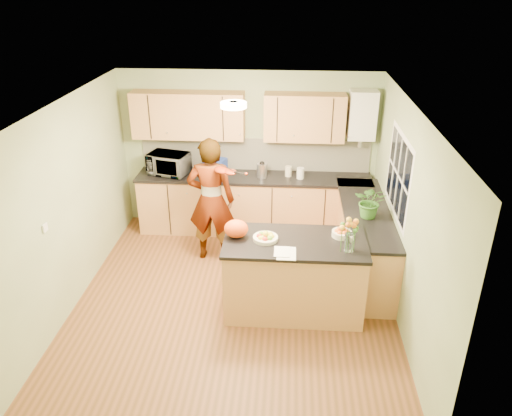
{
  "coord_description": "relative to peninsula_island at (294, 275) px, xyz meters",
  "views": [
    {
      "loc": [
        0.65,
        -5.22,
        3.83
      ],
      "look_at": [
        0.24,
        0.5,
        1.09
      ],
      "focal_mm": 35.0,
      "sensor_mm": 36.0,
      "label": 1
    }
  ],
  "objects": [
    {
      "name": "peninsula_island",
      "position": [
        0.0,
        0.0,
        0.0
      ],
      "size": [
        1.68,
        0.86,
        0.96
      ],
      "color": "#B68049",
      "rests_on": "floor"
    },
    {
      "name": "orange_bowl",
      "position": [
        0.55,
        0.15,
        0.54
      ],
      "size": [
        0.24,
        0.24,
        0.14
      ],
      "color": "beige",
      "rests_on": "peninsula_island"
    },
    {
      "name": "wall_left",
      "position": [
        -2.74,
        0.1,
        0.77
      ],
      "size": [
        0.02,
        4.5,
        2.5
      ],
      "primitive_type": "cube",
      "color": "gray",
      "rests_on": "floor"
    },
    {
      "name": "floor",
      "position": [
        -0.74,
        0.1,
        -0.48
      ],
      "size": [
        4.5,
        4.5,
        0.0
      ],
      "primitive_type": "plane",
      "color": "brown",
      "rests_on": "ground"
    },
    {
      "name": "window_right",
      "position": [
        1.25,
        0.7,
        1.07
      ],
      "size": [
        0.01,
        1.3,
        1.05
      ],
      "color": "white",
      "rests_on": "wall_right"
    },
    {
      "name": "ceiling_lamp",
      "position": [
        -0.74,
        0.4,
        1.98
      ],
      "size": [
        0.3,
        0.3,
        0.07
      ],
      "color": "#FFEABF",
      "rests_on": "ceiling"
    },
    {
      "name": "right_counter",
      "position": [
        0.96,
        0.95,
        -0.01
      ],
      "size": [
        0.62,
        2.24,
        0.94
      ],
      "color": "#B68049",
      "rests_on": "floor"
    },
    {
      "name": "jar_cream",
      "position": [
        -0.11,
        2.09,
        0.54
      ],
      "size": [
        0.13,
        0.13,
        0.16
      ],
      "primitive_type": "cylinder",
      "rotation": [
        0.0,
        0.0,
        -0.3
      ],
      "color": "beige",
      "rests_on": "back_counter"
    },
    {
      "name": "wall_back",
      "position": [
        -0.74,
        2.35,
        0.77
      ],
      "size": [
        4.0,
        0.02,
        2.5
      ],
      "primitive_type": "cube",
      "color": "gray",
      "rests_on": "floor"
    },
    {
      "name": "potted_plant",
      "position": [
        0.96,
        0.74,
        0.68
      ],
      "size": [
        0.47,
        0.44,
        0.44
      ],
      "primitive_type": "imported",
      "rotation": [
        0.0,
        0.0,
        -0.26
      ],
      "color": "#3C7828",
      "rests_on": "right_counter"
    },
    {
      "name": "light_switch",
      "position": [
        -2.73,
        -0.5,
        0.82
      ],
      "size": [
        0.02,
        0.09,
        0.09
      ],
      "primitive_type": "cube",
      "color": "white",
      "rests_on": "wall_left"
    },
    {
      "name": "ceiling",
      "position": [
        -0.74,
        0.1,
        2.02
      ],
      "size": [
        4.0,
        4.5,
        0.02
      ],
      "primitive_type": "cube",
      "color": "silver",
      "rests_on": "wall_back"
    },
    {
      "name": "flower_vase",
      "position": [
        0.6,
        -0.18,
        0.79
      ],
      "size": [
        0.25,
        0.25,
        0.47
      ],
      "rotation": [
        0.0,
        0.0,
        -0.35
      ],
      "color": "silver",
      "rests_on": "peninsula_island"
    },
    {
      "name": "jar_white",
      "position": [
        0.08,
        2.01,
        0.54
      ],
      "size": [
        0.11,
        0.11,
        0.17
      ],
      "primitive_type": "cylinder",
      "rotation": [
        0.0,
        0.0,
        0.02
      ],
      "color": "white",
      "rests_on": "back_counter"
    },
    {
      "name": "wall_right",
      "position": [
        1.26,
        0.1,
        0.77
      ],
      "size": [
        0.02,
        4.5,
        2.5
      ],
      "primitive_type": "cube",
      "color": "gray",
      "rests_on": "floor"
    },
    {
      "name": "violinist",
      "position": [
        -1.18,
        1.17,
        0.43
      ],
      "size": [
        0.67,
        0.44,
        1.82
      ],
      "primitive_type": "imported",
      "rotation": [
        0.0,
        0.0,
        3.14
      ],
      "color": "tan",
      "rests_on": "floor"
    },
    {
      "name": "papers",
      "position": [
        -0.1,
        -0.3,
        0.49
      ],
      "size": [
        0.21,
        0.29,
        0.01
      ],
      "primitive_type": "cube",
      "color": "white",
      "rests_on": "peninsula_island"
    },
    {
      "name": "kettle",
      "position": [
        -0.51,
        2.02,
        0.58
      ],
      "size": [
        0.16,
        0.16,
        0.3
      ],
      "rotation": [
        0.0,
        0.0,
        0.23
      ],
      "color": "silver",
      "rests_on": "back_counter"
    },
    {
      "name": "back_counter",
      "position": [
        -0.64,
        2.05,
        -0.01
      ],
      "size": [
        3.64,
        0.62,
        0.94
      ],
      "color": "#B68049",
      "rests_on": "floor"
    },
    {
      "name": "violin",
      "position": [
        -0.98,
        0.95,
        0.98
      ],
      "size": [
        0.6,
        0.52,
        0.15
      ],
      "primitive_type": null,
      "rotation": [
        0.17,
        0.0,
        -0.61
      ],
      "color": "#570905",
      "rests_on": "violinist"
    },
    {
      "name": "wall_front",
      "position": [
        -0.74,
        -2.15,
        0.77
      ],
      "size": [
        4.0,
        0.02,
        2.5
      ],
      "primitive_type": "cube",
      "color": "gray",
      "rests_on": "floor"
    },
    {
      "name": "blue_box",
      "position": [
        -1.25,
        2.08,
        0.59
      ],
      "size": [
        0.38,
        0.32,
        0.26
      ],
      "primitive_type": "cube",
      "rotation": [
        0.0,
        0.0,
        -0.29
      ],
      "color": "#213998",
      "rests_on": "back_counter"
    },
    {
      "name": "boiler",
      "position": [
        0.96,
        2.19,
        1.41
      ],
      "size": [
        0.4,
        0.3,
        0.86
      ],
      "color": "white",
      "rests_on": "wall_back"
    },
    {
      "name": "splashback",
      "position": [
        -0.64,
        2.33,
        0.72
      ],
      "size": [
        3.6,
        0.02,
        0.52
      ],
      "primitive_type": "cube",
      "color": "white",
      "rests_on": "back_counter"
    },
    {
      "name": "upper_cabinets",
      "position": [
        -0.92,
        2.18,
        1.37
      ],
      "size": [
        3.2,
        0.34,
        0.7
      ],
      "color": "#B68049",
      "rests_on": "wall_back"
    },
    {
      "name": "orange_bag",
      "position": [
        -0.7,
        0.05,
        0.59
      ],
      "size": [
        0.34,
        0.31,
        0.22
      ],
      "primitive_type": "ellipsoid",
      "rotation": [
        0.0,
        0.0,
        -0.25
      ],
      "color": "#F34C14",
      "rests_on": "peninsula_island"
    },
    {
      "name": "fruit_dish",
      "position": [
        -0.35,
        -0.0,
        0.52
      ],
      "size": [
        0.29,
        0.29,
        0.1
      ],
      "color": "beige",
      "rests_on": "peninsula_island"
    },
    {
      "name": "microwave",
      "position": [
        -1.97,
        2.06,
        0.62
      ],
      "size": [
        0.68,
        0.54,
        0.33
      ],
      "primitive_type": "imported",
      "rotation": [
        0.0,
        0.0,
        -0.25
      ],
      "color": "white",
      "rests_on": "back_counter"
    }
  ]
}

